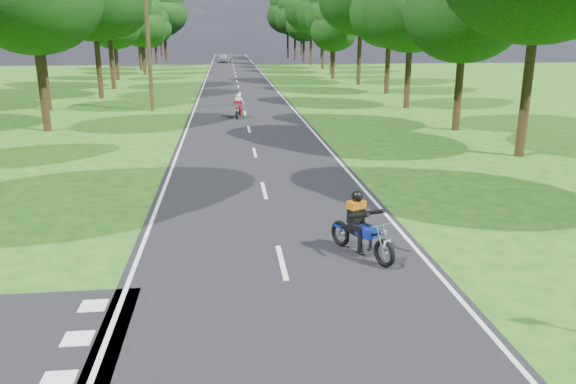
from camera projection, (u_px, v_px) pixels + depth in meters
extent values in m
plane|color=#185012|center=(292.00, 304.00, 10.85)|extent=(160.00, 160.00, 0.00)
cube|color=black|center=(237.00, 81.00, 58.61)|extent=(7.00, 140.00, 0.02)
cube|color=silver|center=(282.00, 262.00, 12.76)|extent=(0.12, 2.00, 0.01)
cube|color=silver|center=(264.00, 190.00, 18.49)|extent=(0.12, 2.00, 0.01)
cube|color=silver|center=(255.00, 152.00, 24.22)|extent=(0.12, 2.00, 0.01)
cube|color=silver|center=(249.00, 129.00, 29.95)|extent=(0.12, 2.00, 0.01)
cube|color=silver|center=(245.00, 113.00, 35.68)|extent=(0.12, 2.00, 0.01)
cube|color=silver|center=(242.00, 102.00, 41.41)|extent=(0.12, 2.00, 0.01)
cube|color=silver|center=(240.00, 93.00, 47.15)|extent=(0.12, 2.00, 0.01)
cube|color=silver|center=(238.00, 86.00, 52.88)|extent=(0.12, 2.00, 0.01)
cube|color=silver|center=(237.00, 81.00, 58.61)|extent=(0.12, 2.00, 0.01)
cube|color=silver|center=(236.00, 76.00, 64.34)|extent=(0.12, 2.00, 0.01)
cube|color=silver|center=(235.00, 73.00, 70.07)|extent=(0.12, 2.00, 0.01)
cube|color=silver|center=(234.00, 70.00, 75.80)|extent=(0.12, 2.00, 0.01)
cube|color=silver|center=(233.00, 67.00, 81.53)|extent=(0.12, 2.00, 0.01)
cube|color=silver|center=(233.00, 64.00, 87.26)|extent=(0.12, 2.00, 0.01)
cube|color=silver|center=(232.00, 62.00, 92.99)|extent=(0.12, 2.00, 0.01)
cube|color=silver|center=(232.00, 60.00, 98.73)|extent=(0.12, 2.00, 0.01)
cube|color=silver|center=(231.00, 59.00, 104.46)|extent=(0.12, 2.00, 0.01)
cube|color=silver|center=(231.00, 57.00, 110.19)|extent=(0.12, 2.00, 0.01)
cube|color=silver|center=(231.00, 56.00, 115.92)|extent=(0.12, 2.00, 0.01)
cube|color=silver|center=(230.00, 55.00, 121.65)|extent=(0.12, 2.00, 0.01)
cube|color=silver|center=(205.00, 81.00, 58.26)|extent=(0.10, 140.00, 0.01)
cube|color=silver|center=(268.00, 81.00, 58.95)|extent=(0.10, 140.00, 0.01)
cube|color=silver|center=(58.00, 380.00, 8.45)|extent=(0.50, 0.50, 0.01)
cube|color=silver|center=(78.00, 338.00, 9.59)|extent=(0.50, 0.50, 0.01)
cube|color=silver|center=(93.00, 306.00, 10.74)|extent=(0.50, 0.50, 0.01)
cylinder|color=black|center=(43.00, 93.00, 29.04)|extent=(0.40, 0.40, 3.91)
cylinder|color=black|center=(46.00, 81.00, 36.86)|extent=(0.40, 0.40, 3.79)
ellipsoid|color=black|center=(37.00, 6.00, 35.56)|extent=(6.64, 6.64, 5.64)
cylinder|color=black|center=(99.00, 70.00, 43.13)|extent=(0.40, 0.40, 4.32)
cylinder|color=black|center=(112.00, 64.00, 50.24)|extent=(0.40, 0.40, 4.40)
ellipsoid|color=black|center=(107.00, 0.00, 48.73)|extent=(7.71, 7.71, 6.55)
cylinder|color=black|center=(117.00, 65.00, 59.51)|extent=(0.40, 0.40, 3.20)
ellipsoid|color=black|center=(114.00, 26.00, 58.42)|extent=(5.60, 5.60, 4.76)
ellipsoid|color=black|center=(112.00, 10.00, 57.99)|extent=(4.80, 4.80, 4.08)
cylinder|color=black|center=(144.00, 61.00, 66.75)|extent=(0.40, 0.40, 3.22)
ellipsoid|color=black|center=(142.00, 26.00, 65.65)|extent=(5.64, 5.64, 4.79)
ellipsoid|color=black|center=(141.00, 12.00, 65.21)|extent=(4.83, 4.83, 4.11)
cylinder|color=black|center=(140.00, 56.00, 73.95)|extent=(0.40, 0.40, 3.61)
ellipsoid|color=black|center=(138.00, 21.00, 72.71)|extent=(6.31, 6.31, 5.37)
ellipsoid|color=black|center=(137.00, 7.00, 72.23)|extent=(5.41, 5.41, 4.60)
cylinder|color=black|center=(151.00, 57.00, 81.59)|extent=(0.40, 0.40, 2.67)
ellipsoid|color=black|center=(149.00, 34.00, 80.68)|extent=(4.67, 4.67, 3.97)
ellipsoid|color=black|center=(148.00, 25.00, 80.32)|extent=(4.00, 4.00, 3.40)
ellipsoid|color=black|center=(148.00, 15.00, 79.96)|extent=(3.00, 3.00, 2.55)
cylinder|color=black|center=(156.00, 53.00, 90.25)|extent=(0.40, 0.40, 3.09)
ellipsoid|color=black|center=(155.00, 29.00, 89.20)|extent=(5.40, 5.40, 4.59)
ellipsoid|color=black|center=(154.00, 19.00, 88.78)|extent=(4.63, 4.63, 3.93)
ellipsoid|color=black|center=(153.00, 9.00, 88.37)|extent=(3.47, 3.47, 2.95)
cylinder|color=black|center=(166.00, 48.00, 96.38)|extent=(0.40, 0.40, 4.48)
ellipsoid|color=black|center=(164.00, 14.00, 94.85)|extent=(7.84, 7.84, 6.66)
ellipsoid|color=black|center=(163.00, 1.00, 94.25)|extent=(6.72, 6.72, 5.71)
cylinder|color=black|center=(165.00, 47.00, 104.90)|extent=(0.40, 0.40, 4.09)
ellipsoid|color=black|center=(163.00, 19.00, 103.50)|extent=(7.16, 7.16, 6.09)
ellipsoid|color=black|center=(163.00, 8.00, 102.95)|extent=(6.14, 6.14, 5.22)
cylinder|color=black|center=(525.00, 102.00, 23.03)|extent=(0.40, 0.40, 4.56)
cylinder|color=black|center=(458.00, 97.00, 29.36)|extent=(0.40, 0.40, 3.49)
ellipsoid|color=black|center=(465.00, 11.00, 28.17)|extent=(6.12, 6.12, 5.20)
cylinder|color=black|center=(408.00, 81.00, 37.84)|extent=(0.40, 0.40, 3.69)
ellipsoid|color=black|center=(412.00, 10.00, 36.58)|extent=(6.46, 6.46, 5.49)
cylinder|color=black|center=(387.00, 71.00, 46.39)|extent=(0.40, 0.40, 3.74)
ellipsoid|color=black|center=(390.00, 13.00, 45.11)|extent=(6.55, 6.55, 5.57)
cylinder|color=black|center=(359.00, 60.00, 54.15)|extent=(0.40, 0.40, 4.64)
cylinder|color=black|center=(333.00, 65.00, 61.14)|extent=(0.40, 0.40, 2.91)
ellipsoid|color=black|center=(334.00, 31.00, 60.15)|extent=(5.09, 5.09, 4.33)
ellipsoid|color=black|center=(334.00, 17.00, 59.76)|extent=(4.36, 4.36, 3.71)
ellipsoid|color=black|center=(335.00, 3.00, 59.37)|extent=(3.27, 3.27, 2.78)
cylinder|color=black|center=(332.00, 57.00, 68.28)|extent=(0.40, 0.40, 3.88)
ellipsoid|color=black|center=(333.00, 16.00, 66.96)|extent=(6.78, 6.78, 5.77)
ellipsoid|color=black|center=(333.00, 0.00, 66.43)|extent=(5.81, 5.81, 4.94)
cylinder|color=black|center=(323.00, 53.00, 76.36)|extent=(0.40, 0.40, 4.18)
ellipsoid|color=black|center=(323.00, 14.00, 74.94)|extent=(7.31, 7.31, 6.21)
cylinder|color=black|center=(311.00, 50.00, 84.83)|extent=(0.40, 0.40, 4.63)
ellipsoid|color=black|center=(311.00, 10.00, 83.25)|extent=(8.11, 8.11, 6.89)
cylinder|color=black|center=(304.00, 52.00, 91.95)|extent=(0.40, 0.40, 3.36)
ellipsoid|color=black|center=(304.00, 26.00, 90.81)|extent=(5.88, 5.88, 5.00)
ellipsoid|color=black|center=(304.00, 15.00, 90.35)|extent=(5.04, 5.04, 4.29)
ellipsoid|color=black|center=(304.00, 5.00, 89.90)|extent=(3.78, 3.78, 3.21)
cylinder|color=black|center=(295.00, 49.00, 98.70)|extent=(0.40, 0.40, 4.09)
ellipsoid|color=black|center=(295.00, 19.00, 97.31)|extent=(7.15, 7.15, 6.08)
ellipsoid|color=black|center=(295.00, 7.00, 96.75)|extent=(6.13, 6.13, 5.21)
cylinder|color=black|center=(288.00, 46.00, 106.01)|extent=(0.40, 0.40, 4.48)
ellipsoid|color=black|center=(288.00, 16.00, 104.48)|extent=(7.84, 7.84, 6.66)
ellipsoid|color=black|center=(288.00, 3.00, 103.88)|extent=(6.72, 6.72, 5.71)
cylinder|color=black|center=(161.00, 47.00, 113.93)|extent=(0.40, 0.40, 3.84)
ellipsoid|color=black|center=(160.00, 22.00, 112.62)|extent=(6.72, 6.72, 5.71)
ellipsoid|color=black|center=(159.00, 13.00, 112.11)|extent=(5.76, 5.76, 4.90)
ellipsoid|color=black|center=(159.00, 3.00, 111.59)|extent=(4.32, 4.32, 3.67)
cylinder|color=black|center=(301.00, 45.00, 118.82)|extent=(0.40, 0.40, 4.16)
ellipsoid|color=black|center=(302.00, 20.00, 117.41)|extent=(7.28, 7.28, 6.19)
ellipsoid|color=black|center=(302.00, 10.00, 116.84)|extent=(6.24, 6.24, 5.30)
ellipsoid|color=black|center=(302.00, 0.00, 116.28)|extent=(4.68, 4.68, 3.98)
cylinder|color=black|center=(141.00, 50.00, 99.44)|extent=(0.40, 0.40, 3.52)
ellipsoid|color=black|center=(139.00, 25.00, 98.24)|extent=(6.16, 6.16, 5.24)
ellipsoid|color=black|center=(138.00, 14.00, 97.77)|extent=(5.28, 5.28, 4.49)
ellipsoid|color=black|center=(138.00, 4.00, 97.29)|extent=(3.96, 3.96, 3.37)
cylinder|color=black|center=(322.00, 46.00, 105.62)|extent=(0.40, 0.40, 4.48)
ellipsoid|color=black|center=(322.00, 16.00, 104.09)|extent=(7.84, 7.84, 6.66)
ellipsoid|color=black|center=(322.00, 3.00, 103.48)|extent=(6.72, 6.72, 5.71)
cylinder|color=#382616|center=(149.00, 48.00, 35.87)|extent=(0.26, 0.26, 8.00)
imported|color=#ADAFB5|center=(225.00, 58.00, 92.15)|extent=(2.71, 4.50, 1.43)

